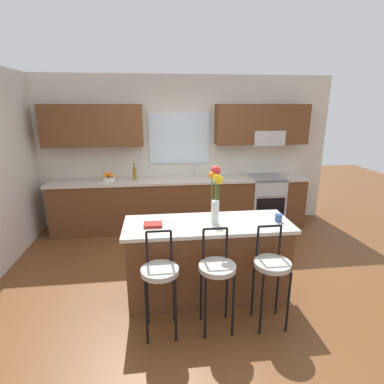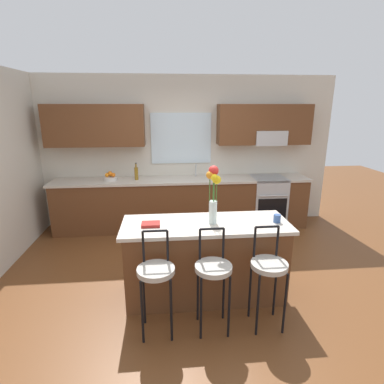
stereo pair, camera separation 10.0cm
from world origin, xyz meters
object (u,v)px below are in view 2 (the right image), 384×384
at_px(oven_range, 267,201).
at_px(mug_ceramic, 277,218).
at_px(bar_stool_far, 269,269).
at_px(flower_vase, 213,190).
at_px(fruit_bowl_oranges, 110,177).
at_px(cookbook, 151,224).
at_px(bar_stool_middle, 213,272).
at_px(bar_stool_near, 156,275).
at_px(bottle_olive_oil, 136,173).
at_px(kitchen_island, 205,260).

bearing_deg(oven_range, mug_ceramic, -106.69).
height_order(bar_stool_far, mug_ceramic, bar_stool_far).
xyz_separation_m(flower_vase, fruit_bowl_oranges, (-1.46, 2.15, -0.33)).
bearing_deg(bar_stool_far, cookbook, 155.30).
xyz_separation_m(bar_stool_middle, fruit_bowl_oranges, (-1.39, 2.69, 0.34)).
height_order(oven_range, bar_stool_near, bar_stool_near).
xyz_separation_m(flower_vase, bottle_olive_oil, (-1.01, 2.14, -0.26)).
relative_size(oven_range, cookbook, 4.60).
bearing_deg(bar_stool_middle, bar_stool_near, 180.00).
height_order(kitchen_island, bar_stool_near, bar_stool_near).
bearing_deg(bar_stool_middle, kitchen_island, 90.00).
bearing_deg(cookbook, fruit_bowl_oranges, 109.85).
xyz_separation_m(fruit_bowl_oranges, bottle_olive_oil, (0.45, -0.00, 0.07)).
xyz_separation_m(mug_ceramic, bottle_olive_oil, (-1.73, 2.18, 0.07)).
bearing_deg(oven_range, fruit_bowl_oranges, 179.41).
bearing_deg(flower_vase, cookbook, -179.31).
bearing_deg(flower_vase, oven_range, 57.20).
bearing_deg(bottle_olive_oil, mug_ceramic, -51.57).
height_order(bar_stool_middle, mug_ceramic, bar_stool_middle).
distance_m(bar_stool_near, mug_ceramic, 1.47).
distance_m(mug_ceramic, cookbook, 1.40).
bearing_deg(bar_stool_middle, fruit_bowl_oranges, 117.28).
xyz_separation_m(kitchen_island, bar_stool_middle, (-0.00, -0.56, 0.17)).
relative_size(cookbook, bottle_olive_oil, 0.67).
height_order(bar_stool_far, flower_vase, flower_vase).
relative_size(kitchen_island, bar_stool_near, 1.79).
bearing_deg(cookbook, mug_ceramic, -1.24).
height_order(oven_range, mug_ceramic, mug_ceramic).
bearing_deg(oven_range, flower_vase, -122.80).
height_order(kitchen_island, fruit_bowl_oranges, fruit_bowl_oranges).
distance_m(mug_ceramic, bottle_olive_oil, 2.79).
bearing_deg(bar_stool_far, fruit_bowl_oranges, 125.76).
relative_size(kitchen_island, bar_stool_far, 1.79).
bearing_deg(flower_vase, bar_stool_far, -48.79).
bearing_deg(mug_ceramic, bottle_olive_oil, 128.43).
bearing_deg(mug_ceramic, bar_stool_near, -159.51).
distance_m(bar_stool_near, flower_vase, 1.06).
bearing_deg(bar_stool_near, cookbook, 96.28).
bearing_deg(flower_vase, kitchen_island, 169.54).
bearing_deg(flower_vase, bar_stool_middle, -98.01).
height_order(cookbook, fruit_bowl_oranges, fruit_bowl_oranges).
height_order(fruit_bowl_oranges, bottle_olive_oil, bottle_olive_oil).
distance_m(bar_stool_middle, flower_vase, 0.86).
relative_size(bar_stool_middle, fruit_bowl_oranges, 4.34).
xyz_separation_m(bar_stool_far, bottle_olive_oil, (-1.49, 2.69, 0.40)).
height_order(oven_range, bar_stool_far, bar_stool_far).
xyz_separation_m(bar_stool_near, flower_vase, (0.63, 0.54, 0.67)).
relative_size(flower_vase, cookbook, 3.23).
relative_size(bar_stool_far, flower_vase, 1.61).
bearing_deg(bar_stool_near, kitchen_island, 45.27).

